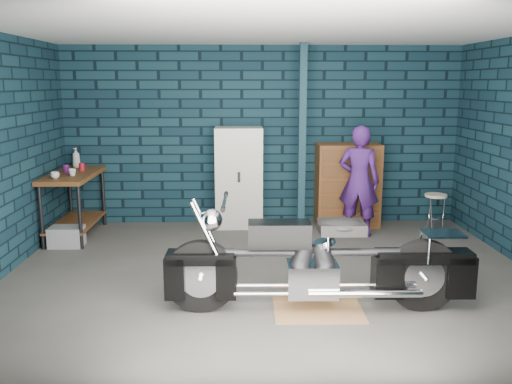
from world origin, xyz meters
TOP-DOWN VIEW (x-y plane):
  - ground at (0.00, 0.00)m, footprint 6.00×6.00m
  - room_walls at (0.00, 0.55)m, footprint 6.02×5.01m
  - support_post at (0.55, 1.95)m, footprint 0.10×0.10m
  - workbench at (-2.68, 1.75)m, footprint 0.60×1.40m
  - drip_mat at (0.40, -0.92)m, footprint 0.86×0.65m
  - motorcycle at (0.40, -0.92)m, footprint 2.50×0.72m
  - person at (1.33, 1.68)m, footprint 0.67×0.55m
  - storage_bin at (-2.66, 1.25)m, footprint 0.43×0.31m
  - locker at (-0.36, 2.23)m, footprint 0.70×0.50m
  - tool_chest at (1.29, 2.23)m, footprint 0.94×0.52m
  - shop_stool at (2.48, 1.78)m, footprint 0.37×0.37m
  - cup_a at (-2.77, 1.31)m, footprint 0.14×0.14m
  - cup_b at (-2.61, 1.52)m, footprint 0.10×0.10m
  - mug_purple at (-2.77, 1.76)m, footprint 0.10×0.10m
  - mug_red at (-2.60, 1.92)m, footprint 0.10×0.10m
  - bottle at (-2.78, 2.28)m, footprint 0.14×0.14m

SIDE VIEW (x-z plane):
  - ground at x=0.00m, z-range 0.00..0.00m
  - drip_mat at x=0.40m, z-range 0.00..0.01m
  - storage_bin at x=-2.66m, z-range 0.00..0.27m
  - shop_stool at x=2.48m, z-range 0.00..0.57m
  - workbench at x=-2.68m, z-range 0.00..0.91m
  - motorcycle at x=0.40m, z-range 0.00..1.10m
  - tool_chest at x=1.29m, z-range 0.00..1.25m
  - locker at x=-0.36m, z-range 0.00..1.50m
  - person at x=1.33m, z-range 0.00..1.57m
  - cup_a at x=-2.77m, z-range 0.91..1.00m
  - cup_b at x=-2.61m, z-range 0.91..1.00m
  - mug_purple at x=-2.77m, z-range 0.91..1.02m
  - mug_red at x=-2.60m, z-range 0.91..1.02m
  - bottle at x=-2.78m, z-range 0.91..1.20m
  - support_post at x=0.55m, z-range 0.00..2.70m
  - room_walls at x=0.00m, z-range 0.55..3.26m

